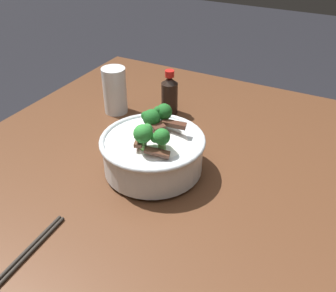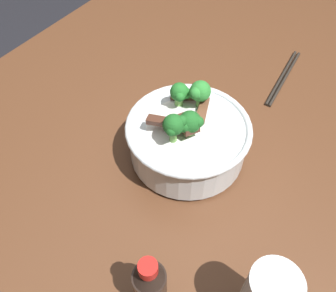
% 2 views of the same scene
% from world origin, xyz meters
% --- Properties ---
extents(dining_table, '(1.37, 1.06, 0.80)m').
position_xyz_m(dining_table, '(0.00, 0.00, 0.67)').
color(dining_table, '#56331E').
rests_on(dining_table, ground).
extents(rice_bowl, '(0.23, 0.23, 0.15)m').
position_xyz_m(rice_bowl, '(0.11, 0.04, 0.85)').
color(rice_bowl, silver).
rests_on(rice_bowl, dining_table).
extents(drinking_glass, '(0.07, 0.07, 0.13)m').
position_xyz_m(drinking_glass, '(0.31, 0.28, 0.85)').
color(drinking_glass, white).
rests_on(drinking_glass, dining_table).
extents(chopsticks_pair, '(0.23, 0.03, 0.01)m').
position_xyz_m(chopsticks_pair, '(-0.22, 0.12, 0.80)').
color(chopsticks_pair, '#28231E').
rests_on(chopsticks_pair, dining_table).
extents(soy_sauce_bottle, '(0.05, 0.05, 0.13)m').
position_xyz_m(soy_sauce_bottle, '(0.38, 0.14, 0.85)').
color(soy_sauce_bottle, black).
rests_on(soy_sauce_bottle, dining_table).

